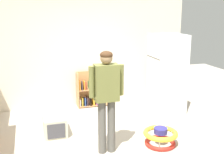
{
  "coord_description": "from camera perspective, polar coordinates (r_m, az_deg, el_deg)",
  "views": [
    {
      "loc": [
        -1.27,
        -4.36,
        2.35
      ],
      "look_at": [
        0.17,
        0.44,
        1.12
      ],
      "focal_mm": 45.59,
      "sensor_mm": 36.0,
      "label": 1
    }
  ],
  "objects": [
    {
      "name": "bookshelf",
      "position": [
        6.94,
        -4.13,
        -2.85
      ],
      "size": [
        0.8,
        0.28,
        0.85
      ],
      "color": "tan",
      "rests_on": "ground"
    },
    {
      "name": "back_wall",
      "position": [
        6.88,
        -5.93,
        5.34
      ],
      "size": [
        5.2,
        0.06,
        2.7
      ],
      "primitive_type": "cube",
      "color": "beige",
      "rests_on": "ground"
    },
    {
      "name": "ground_plane",
      "position": [
        5.11,
        -0.43,
        -13.59
      ],
      "size": [
        12.0,
        12.0,
        0.0
      ],
      "primitive_type": "plane",
      "color": "#BBB0A1",
      "rests_on": "ground"
    },
    {
      "name": "standing_person",
      "position": [
        4.53,
        -1.11,
        -3.29
      ],
      "size": [
        0.57,
        0.22,
        1.7
      ],
      "color": "#55534C",
      "rests_on": "ground"
    },
    {
      "name": "refrigerator",
      "position": [
        6.54,
        11.0,
        0.62
      ],
      "size": [
        0.73,
        0.68,
        1.78
      ],
      "color": "white",
      "rests_on": "ground"
    },
    {
      "name": "baby_walker",
      "position": [
        5.14,
        9.68,
        -11.69
      ],
      "size": [
        0.6,
        0.6,
        0.32
      ],
      "color": "red",
      "rests_on": "ground"
    },
    {
      "name": "pet_carrier",
      "position": [
        5.55,
        -11.4,
        -9.51
      ],
      "size": [
        0.42,
        0.55,
        0.36
      ],
      "color": "beige",
      "rests_on": "ground"
    }
  ]
}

